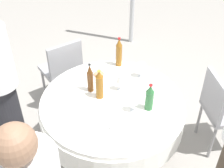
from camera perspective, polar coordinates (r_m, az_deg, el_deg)
name	(u,v)px	position (r m, az deg, el deg)	size (l,w,h in m)	color
ground_plane	(112,154)	(3.13, 0.00, -13.38)	(10.00, 10.00, 0.00)	gray
dining_table	(112,112)	(2.69, 0.00, -5.52)	(1.29, 1.29, 0.74)	white
bottle_brown_west	(90,78)	(2.62, -4.24, 1.07)	(0.06, 0.06, 0.29)	#593314
bottle_green_east	(150,98)	(2.45, 7.29, -2.64)	(0.07, 0.07, 0.26)	#2D6B38
bottle_amber_south	(99,85)	(2.54, -2.44, -0.16)	(0.07, 0.07, 0.29)	#8C5619
bottle_amber_front	(119,53)	(2.95, 1.37, 6.09)	(0.06, 0.06, 0.31)	#8C5619
wine_glass_front	(120,80)	(2.64, 1.64, 0.83)	(0.07, 0.07, 0.16)	white
wine_glass_right	(134,100)	(2.42, 4.34, -3.20)	(0.07, 0.07, 0.16)	white
wine_glass_mid	(142,67)	(2.81, 5.73, 3.22)	(0.08, 0.08, 0.15)	white
plate_inner	(122,125)	(2.36, 1.96, -8.01)	(0.20, 0.20, 0.02)	white
plate_near	(99,75)	(2.86, -2.57, 1.74)	(0.24, 0.24, 0.04)	white
plate_far	(74,108)	(2.52, -7.29, -4.66)	(0.23, 0.23, 0.02)	white
plate_outer	(156,89)	(2.72, 8.53, -0.99)	(0.24, 0.24, 0.02)	white
fork_east	(84,134)	(2.31, -5.50, -9.57)	(0.18, 0.02, 0.01)	silver
knife_south	(166,115)	(2.49, 10.37, -5.91)	(0.18, 0.02, 0.01)	silver
chair_mid	(220,107)	(3.04, 20.24, -4.22)	(0.48, 0.48, 0.87)	#99999E
chair_left	(63,68)	(3.42, -9.50, 3.11)	(0.48, 0.48, 0.87)	#99999E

